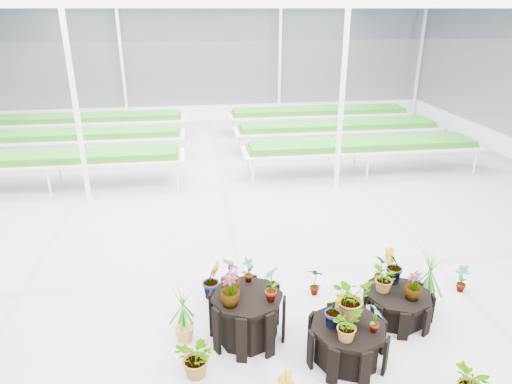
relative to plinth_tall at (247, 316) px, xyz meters
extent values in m
plane|color=gray|center=(-0.10, 1.29, -0.34)|extent=(24.00, 24.00, 0.00)
cylinder|color=black|center=(0.00, 0.00, 0.00)|extent=(1.21, 1.21, 0.67)
cylinder|color=black|center=(1.20, -0.60, -0.08)|extent=(1.10, 1.10, 0.52)
cylinder|color=black|center=(2.20, 0.10, -0.12)|extent=(1.16, 1.16, 0.43)
imported|color=#226B17|center=(-0.21, 0.10, 0.59)|extent=(0.36, 0.36, 0.51)
imported|color=#226B17|center=(0.29, -0.15, 0.59)|extent=(0.30, 0.33, 0.52)
imported|color=#226B17|center=(0.06, 0.33, 0.53)|extent=(0.24, 0.24, 0.38)
imported|color=#226B17|center=(-0.24, -0.17, 0.58)|extent=(0.36, 0.36, 0.48)
imported|color=#226B17|center=(1.01, -0.57, 0.42)|extent=(0.33, 0.33, 0.47)
imported|color=#226B17|center=(1.47, -0.76, 0.38)|extent=(0.18, 0.23, 0.39)
imported|color=#226B17|center=(1.28, -0.41, 0.47)|extent=(0.64, 0.60, 0.57)
imported|color=#226B17|center=(1.09, -0.82, 0.38)|extent=(0.46, 0.47, 0.39)
imported|color=#226B17|center=(1.99, 0.18, 0.30)|extent=(0.42, 0.46, 0.43)
imported|color=#226B17|center=(2.32, -0.04, 0.31)|extent=(0.29, 0.29, 0.44)
imported|color=#226B17|center=(2.19, 0.40, 0.36)|extent=(0.31, 0.25, 0.54)
imported|color=#226B17|center=(-0.69, -0.62, -0.06)|extent=(0.65, 0.65, 0.55)
imported|color=#226B17|center=(3.49, 0.61, -0.10)|extent=(0.20, 0.27, 0.47)
imported|color=#226B17|center=(2.31, 1.01, -0.07)|extent=(0.29, 0.33, 0.53)
imported|color=#226B17|center=(1.18, 0.85, -0.09)|extent=(0.31, 0.28, 0.49)
imported|color=#226B17|center=(-0.43, 1.03, -0.03)|extent=(0.41, 0.43, 0.61)
camera|label=1|loc=(-0.59, -5.04, 3.86)|focal=32.00mm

